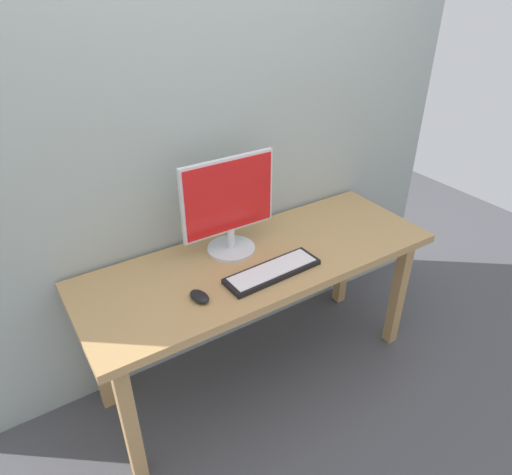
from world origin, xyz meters
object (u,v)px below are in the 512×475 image
(monitor, at_px, (229,205))
(mouse, at_px, (199,296))
(keyboard_primary, at_px, (273,271))
(desk, at_px, (260,272))

(monitor, distance_m, mouse, 0.47)
(monitor, height_order, mouse, monitor)
(monitor, bearing_deg, keyboard_primary, -78.45)
(monitor, relative_size, mouse, 4.48)
(keyboard_primary, height_order, mouse, mouse)
(desk, distance_m, mouse, 0.43)
(monitor, height_order, keyboard_primary, monitor)
(mouse, bearing_deg, keyboard_primary, -12.06)
(keyboard_primary, relative_size, mouse, 4.38)
(monitor, xyz_separation_m, keyboard_primary, (0.06, -0.28, -0.23))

